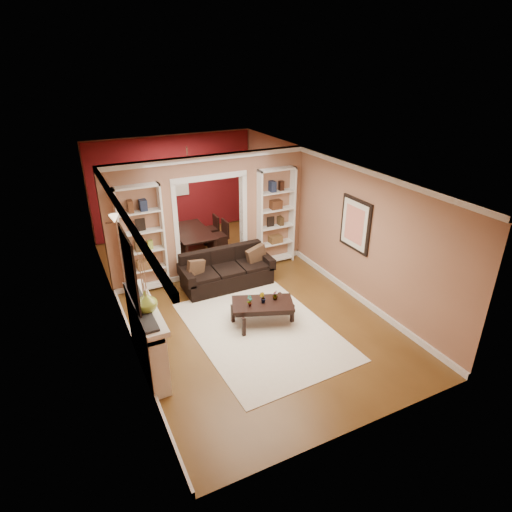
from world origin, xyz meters
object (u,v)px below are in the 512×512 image
bookshelf_right (276,217)px  dining_table (193,241)px  fireplace (148,337)px  coffee_table (263,312)px  sofa (227,269)px  bookshelf_left (142,240)px

bookshelf_right → dining_table: 2.33m
bookshelf_right → fireplace: bearing=-145.2°
bookshelf_right → dining_table: (-1.57, 1.49, -0.87)m
coffee_table → bookshelf_right: bearing=77.9°
sofa → bookshelf_left: size_ratio=0.86×
bookshelf_left → dining_table: bookshelf_left is taller
bookshelf_left → dining_table: bearing=44.2°
sofa → dining_table: (-0.07, 2.07, -0.11)m
coffee_table → bookshelf_left: 2.90m
sofa → bookshelf_right: 1.78m
bookshelf_right → bookshelf_left: bearing=180.0°
dining_table → coffee_table: bearing=-178.3°
coffee_table → fireplace: 2.24m
coffee_table → fireplace: bearing=-149.8°
sofa → coffee_table: sofa is taller
fireplace → bookshelf_left: bearing=78.0°
bookshelf_right → fireplace: (-3.64, -2.53, -0.57)m
sofa → coffee_table: size_ratio=1.76×
coffee_table → sofa: bearing=112.8°
fireplace → bookshelf_right: bearing=34.8°
sofa → dining_table: sofa is taller
coffee_table → bookshelf_right: size_ratio=0.49×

